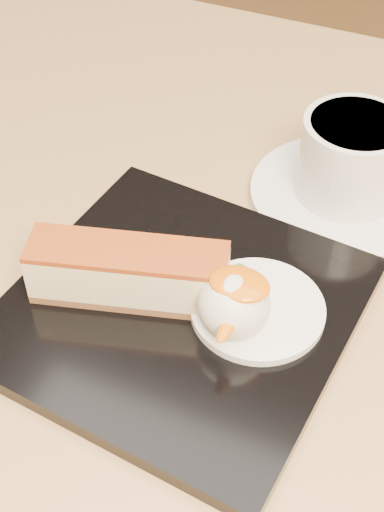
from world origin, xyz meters
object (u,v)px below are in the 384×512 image
at_px(dessert_plate, 180,310).
at_px(saucer, 344,195).
at_px(table, 154,384).
at_px(ice_cream_scoop, 234,305).
at_px(coffee_cup, 354,158).
at_px(cheesecake, 129,272).

xyz_separation_m(dessert_plate, saucer, (0.07, 0.16, -0.00)).
distance_m(table, saucer, 0.23).
bearing_deg(table, saucer, 48.22).
bearing_deg(ice_cream_scoop, dessert_plate, 172.87).
height_order(saucer, coffee_cup, coffee_cup).
distance_m(cheesecake, ice_cream_scoop, 0.08).
bearing_deg(cheesecake, table, 87.14).
height_order(table, saucer, saucer).
distance_m(table, ice_cream_scoop, 0.21).
distance_m(table, coffee_cup, 0.26).
distance_m(dessert_plate, coffee_cup, 0.18).
distance_m(dessert_plate, saucer, 0.18).
relative_size(saucer, coffee_cup, 1.41).
relative_size(dessert_plate, ice_cream_scoop, 4.72).
relative_size(cheesecake, ice_cream_scoop, 2.92).
bearing_deg(ice_cream_scoop, cheesecake, 180.00).
bearing_deg(table, dessert_plate, -38.73).
bearing_deg(saucer, coffee_cup, -11.08).
relative_size(cheesecake, coffee_cup, 1.28).
height_order(cheesecake, ice_cream_scoop, ice_cream_scoop).
bearing_deg(cheesecake, coffee_cup, 41.60).
bearing_deg(coffee_cup, cheesecake, -111.31).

